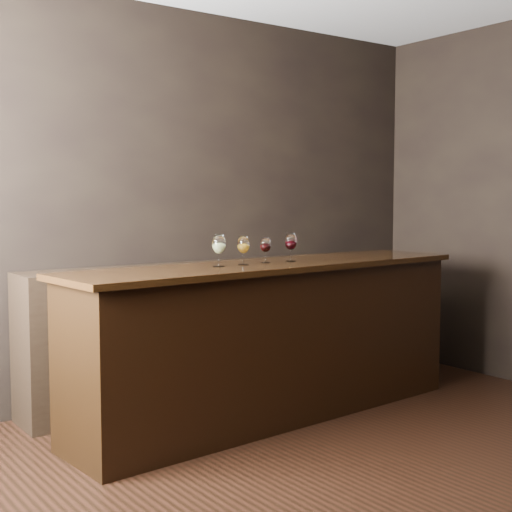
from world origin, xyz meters
TOP-DOWN VIEW (x-y plane):
  - ground at (0.00, 0.00)m, footprint 5.00×5.00m
  - room_shell at (-0.23, 0.11)m, footprint 5.02×4.52m
  - bar_counter at (0.41, 1.33)m, footprint 2.84×0.81m
  - bar_top at (0.41, 1.33)m, footprint 2.93×0.88m
  - back_bar_shelf at (0.33, 2.03)m, footprint 2.68×0.40m
  - glass_white at (-0.01, 1.31)m, footprint 0.08×0.08m
  - glass_amber at (0.18, 1.32)m, footprint 0.08×0.08m
  - glass_red_a at (0.38, 1.37)m, footprint 0.07×0.07m
  - glass_red_b at (0.57, 1.34)m, footprint 0.08×0.08m

SIDE VIEW (x-z plane):
  - ground at x=0.00m, z-range 0.00..0.00m
  - back_bar_shelf at x=0.33m, z-range 0.00..0.97m
  - bar_counter at x=0.41m, z-range 0.00..0.98m
  - bar_top at x=0.41m, z-range 0.98..1.02m
  - glass_red_a at x=0.38m, z-range 1.05..1.21m
  - glass_amber at x=0.18m, z-range 1.05..1.23m
  - glass_red_b at x=0.57m, z-range 1.05..1.24m
  - glass_white at x=-0.01m, z-range 1.05..1.25m
  - room_shell at x=-0.23m, z-range 0.40..3.21m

